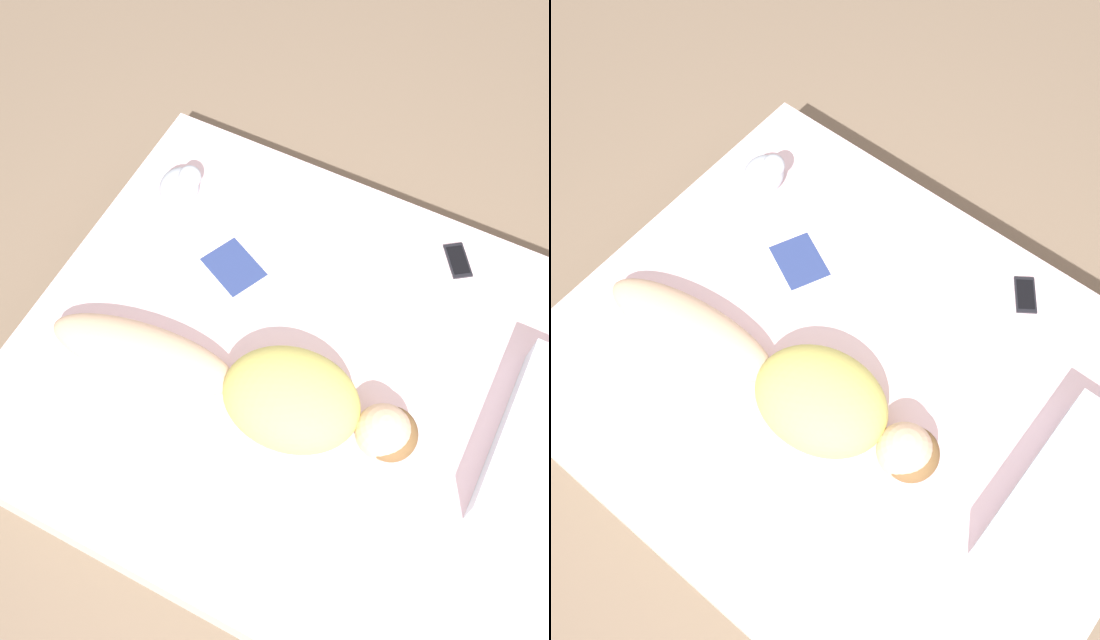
# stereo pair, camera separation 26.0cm
# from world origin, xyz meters

# --- Properties ---
(ground_plane) EXTENTS (12.00, 12.00, 0.00)m
(ground_plane) POSITION_xyz_m (0.00, 0.00, 0.00)
(ground_plane) COLOR #7A6651
(bed) EXTENTS (1.68, 2.10, 0.52)m
(bed) POSITION_xyz_m (0.00, 0.00, 0.26)
(bed) COLOR beige
(bed) RESTS_ON ground_plane
(person) EXTENTS (0.42, 1.29, 0.22)m
(person) POSITION_xyz_m (0.19, -0.14, 0.62)
(person) COLOR #DBB28E
(person) RESTS_ON bed
(open_magazine) EXTENTS (0.57, 0.48, 0.01)m
(open_magazine) POSITION_xyz_m (-0.34, -0.40, 0.53)
(open_magazine) COLOR silver
(open_magazine) RESTS_ON bed
(cell_phone) EXTENTS (0.16, 0.15, 0.01)m
(cell_phone) POSITION_xyz_m (-0.64, 0.27, 0.53)
(cell_phone) COLOR black
(cell_phone) RESTS_ON bed
(plush_toy) EXTENTS (0.16, 0.17, 0.21)m
(plush_toy) POSITION_xyz_m (-0.42, -0.78, 0.61)
(plush_toy) COLOR #B2BCCC
(plush_toy) RESTS_ON bed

